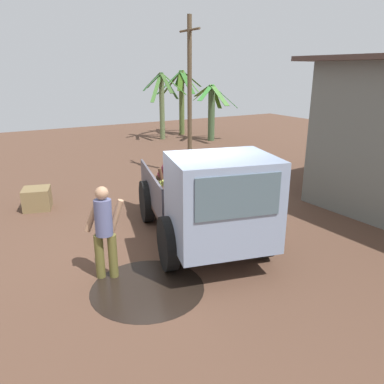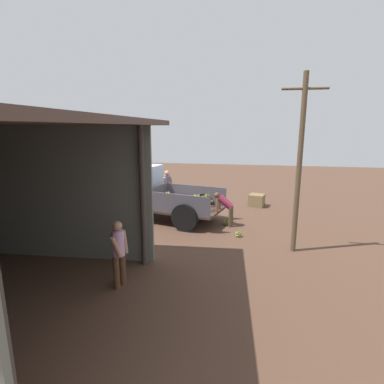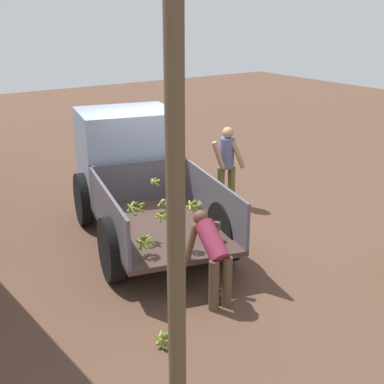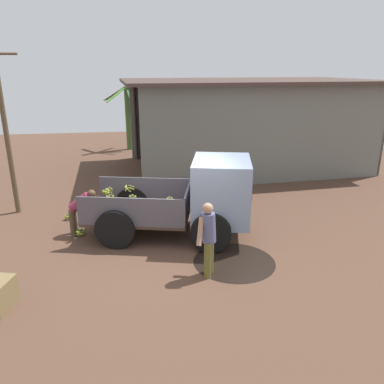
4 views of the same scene
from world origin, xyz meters
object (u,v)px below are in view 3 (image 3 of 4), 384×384
banana_bunch_on_ground_0 (165,339)px  utility_pole (175,192)px  person_worker_loading (213,253)px  cargo_truck (133,167)px  person_foreground_visitor (227,162)px  banana_bunch_on_ground_1 (218,294)px

banana_bunch_on_ground_0 → utility_pole: bearing=152.0°
person_worker_loading → cargo_truck: bearing=-4.3°
person_foreground_visitor → banana_bunch_on_ground_1: bearing=-15.0°
cargo_truck → banana_bunch_on_ground_1: size_ratio=18.16×
person_worker_loading → banana_bunch_on_ground_0: (-0.54, 1.11, -0.64)m
cargo_truck → person_worker_loading: cargo_truck is taller
utility_pole → banana_bunch_on_ground_0: (1.64, -0.87, -2.55)m
banana_bunch_on_ground_0 → cargo_truck: bearing=-23.6°
utility_pole → person_worker_loading: 3.52m
person_foreground_visitor → banana_bunch_on_ground_1: size_ratio=6.62×
person_foreground_visitor → banana_bunch_on_ground_0: size_ratio=6.47×
person_foreground_visitor → banana_bunch_on_ground_0: (-3.49, 3.66, -0.82)m
utility_pole → person_foreground_visitor: (5.13, -4.53, -1.74)m
person_worker_loading → banana_bunch_on_ground_0: 1.39m
banana_bunch_on_ground_1 → utility_pole: bearing=136.0°
person_worker_loading → banana_bunch_on_ground_1: bearing=-120.3°
person_foreground_visitor → person_worker_loading: (-2.95, 2.54, -0.18)m
person_foreground_visitor → person_worker_loading: bearing=-16.3°
person_foreground_visitor → banana_bunch_on_ground_0: person_foreground_visitor is taller
utility_pole → banana_bunch_on_ground_1: 3.91m
utility_pole → person_worker_loading: bearing=-42.3°
banana_bunch_on_ground_0 → banana_bunch_on_ground_1: size_ratio=1.02×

